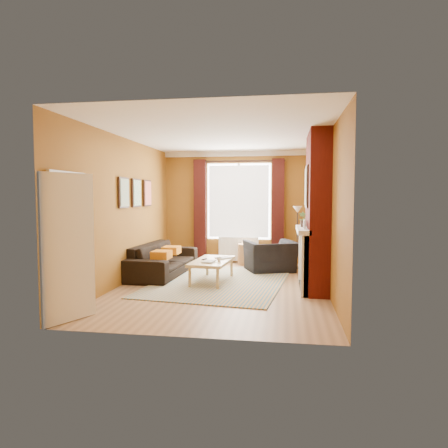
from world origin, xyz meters
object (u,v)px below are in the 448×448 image
(sofa, at_px, (163,259))
(wicker_stool, at_px, (246,254))
(armchair, at_px, (271,256))
(floor_lamp, at_px, (297,219))
(coffee_table, at_px, (212,262))

(sofa, distance_m, wicker_stool, 2.22)
(armchair, height_order, floor_lamp, floor_lamp)
(armchair, xyz_separation_m, floor_lamp, (0.59, 0.49, 0.80))
(coffee_table, xyz_separation_m, wicker_stool, (0.47, 2.09, -0.13))
(armchair, distance_m, floor_lamp, 1.11)
(armchair, height_order, coffee_table, armchair)
(sofa, xyz_separation_m, floor_lamp, (2.86, 1.19, 0.81))
(sofa, distance_m, floor_lamp, 3.20)
(armchair, bearing_deg, sofa, -4.35)
(armchair, relative_size, floor_lamp, 0.72)
(floor_lamp, bearing_deg, sofa, -157.39)
(sofa, xyz_separation_m, coffee_table, (1.17, -0.59, 0.06))
(coffee_table, relative_size, wicker_stool, 2.65)
(sofa, relative_size, wicker_stool, 4.44)
(wicker_stool, distance_m, floor_lamp, 1.54)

